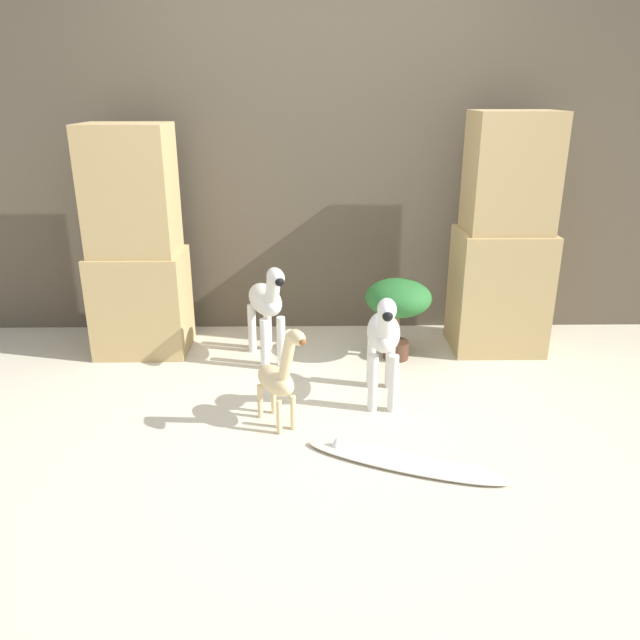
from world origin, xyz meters
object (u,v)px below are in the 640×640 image
object	(u,v)px
zebra_right	(384,337)
surfboard	(403,461)
potted_palm_front	(398,302)
giraffe_figurine	(279,376)
zebra_left	(267,303)

from	to	relation	value
zebra_right	surfboard	xyz separation A→B (m)	(0.04, -0.63, -0.37)
potted_palm_front	surfboard	world-z (taller)	potted_palm_front
zebra_right	giraffe_figurine	bearing A→B (deg)	-154.40
zebra_right	potted_palm_front	bearing A→B (deg)	75.08
zebra_right	potted_palm_front	distance (m)	0.61
zebra_right	zebra_left	distance (m)	0.88
zebra_left	giraffe_figurine	xyz separation A→B (m)	(0.11, -0.83, -0.11)
giraffe_figurine	zebra_right	bearing A→B (deg)	25.60
zebra_left	potted_palm_front	distance (m)	0.83
zebra_left	giraffe_figurine	distance (m)	0.85
zebra_left	surfboard	bearing A→B (deg)	-59.52
zebra_left	surfboard	xyz separation A→B (m)	(0.70, -1.19, -0.37)
surfboard	giraffe_figurine	bearing A→B (deg)	148.59
surfboard	potted_palm_front	bearing A→B (deg)	84.30
giraffe_figurine	potted_palm_front	xyz separation A→B (m)	(0.71, 0.86, 0.10)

